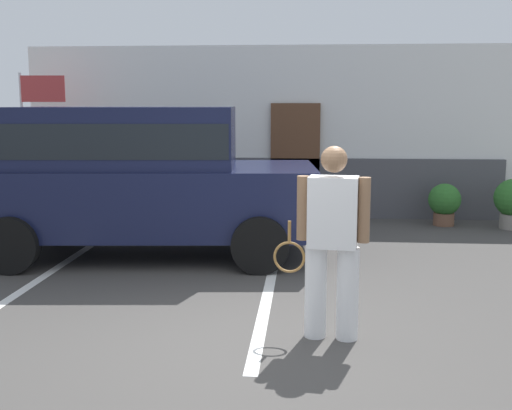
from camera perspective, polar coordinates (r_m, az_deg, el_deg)
name	(u,v)px	position (r m, az deg, el deg)	size (l,w,h in m)	color
ground_plane	(254,344)	(5.82, -0.19, -12.14)	(40.00, 40.00, 0.00)	#423F3D
parking_stripe_0	(26,288)	(7.90, -19.67, -6.94)	(0.12, 4.40, 0.01)	silver
parking_stripe_1	(268,294)	(7.23, 1.04, -7.86)	(0.12, 4.40, 0.01)	silver
house_frontage	(283,137)	(12.07, 2.44, 6.01)	(9.52, 0.40, 3.14)	white
parked_suv	(138,174)	(8.97, -10.36, 2.74)	(4.74, 2.46, 2.05)	#141938
tennis_player_man	(332,241)	(5.75, 6.72, -3.14)	(0.89, 0.32, 1.73)	white
potted_plant_by_porch	(444,202)	(11.61, 16.31, 0.24)	(0.55, 0.55, 0.73)	brown
flag_pole	(34,119)	(11.96, -19.06, 7.23)	(0.80, 0.10, 2.62)	silver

